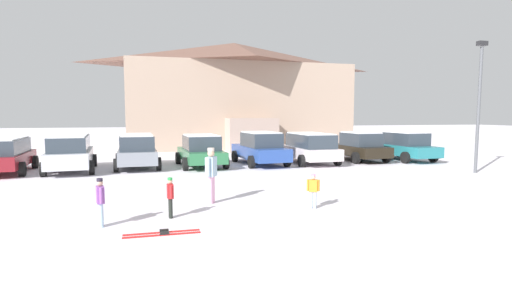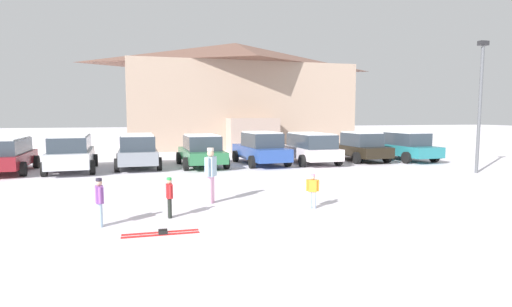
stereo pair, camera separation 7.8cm
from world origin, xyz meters
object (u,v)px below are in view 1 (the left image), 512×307
at_px(parked_green_coupe, 201,150).
at_px(pair_of_skis, 163,233).
at_px(parked_grey_wagon, 137,150).
at_px(skier_child_in_orange_jacket, 313,189).
at_px(skier_adult_in_blue_parka, 211,172).
at_px(skier_child_in_red_jacket, 170,195).
at_px(parked_silver_wagon, 70,152).
at_px(parked_teal_hatchback, 403,146).
at_px(parked_maroon_van, 3,154).
at_px(parked_blue_hatchback, 260,148).
at_px(ski_lodge, 235,94).
at_px(parked_white_suv, 310,147).
at_px(parked_black_sedan, 359,146).
at_px(skier_child_in_purple_jacket, 100,200).
at_px(lamp_post, 479,100).

height_order(parked_green_coupe, pair_of_skis, parked_green_coupe).
relative_size(parked_grey_wagon, skier_child_in_orange_jacket, 4.39).
bearing_deg(skier_adult_in_blue_parka, skier_child_in_red_jacket, -131.21).
height_order(skier_adult_in_blue_parka, pair_of_skis, skier_adult_in_blue_parka).
bearing_deg(parked_silver_wagon, parked_teal_hatchback, 0.51).
distance_m(parked_maroon_van, parked_blue_hatchback, 12.09).
height_order(ski_lodge, parked_grey_wagon, ski_lodge).
distance_m(parked_green_coupe, parked_blue_hatchback, 3.17).
xyz_separation_m(parked_blue_hatchback, parked_teal_hatchback, (8.61, -0.19, -0.03)).
bearing_deg(parked_maroon_van, parked_white_suv, -0.32).
distance_m(parked_maroon_van, parked_black_sedan, 18.03).
xyz_separation_m(parked_maroon_van, skier_adult_in_blue_parka, (8.22, -8.43, 0.07)).
xyz_separation_m(parked_maroon_van, parked_black_sedan, (18.02, 0.41, -0.04)).
height_order(skier_child_in_purple_jacket, skier_child_in_orange_jacket, skier_child_in_purple_jacket).
bearing_deg(parked_grey_wagon, pair_of_skis, -85.39).
bearing_deg(parked_black_sedan, skier_child_in_orange_jacket, -124.73).
distance_m(parked_grey_wagon, parked_black_sedan, 12.25).
height_order(ski_lodge, lamp_post, ski_lodge).
xyz_separation_m(parked_grey_wagon, parked_white_suv, (9.01, -0.49, -0.01)).
bearing_deg(ski_lodge, parked_silver_wagon, -128.03).
bearing_deg(skier_adult_in_blue_parka, parked_green_coupe, 85.38).
height_order(ski_lodge, skier_adult_in_blue_parka, ski_lodge).
relative_size(parked_blue_hatchback, skier_child_in_orange_jacket, 4.91).
bearing_deg(parked_blue_hatchback, parked_maroon_van, -178.71).
height_order(parked_maroon_van, skier_child_in_orange_jacket, parked_maroon_van).
height_order(parked_silver_wagon, parked_white_suv, parked_silver_wagon).
distance_m(parked_grey_wagon, lamp_post, 16.23).
distance_m(parked_blue_hatchback, skier_child_in_purple_jacket, 12.56).
height_order(parked_maroon_van, skier_adult_in_blue_parka, skier_adult_in_blue_parka).
relative_size(parked_maroon_van, skier_child_in_red_jacket, 4.30).
bearing_deg(parked_green_coupe, skier_adult_in_blue_parka, -94.62).
relative_size(parked_blue_hatchback, skier_child_in_purple_jacket, 4.17).
relative_size(parked_silver_wagon, skier_adult_in_blue_parka, 2.92).
bearing_deg(ski_lodge, parked_teal_hatchback, -61.26).
bearing_deg(parked_white_suv, skier_child_in_purple_jacket, -132.76).
relative_size(skier_child_in_purple_jacket, skier_adult_in_blue_parka, 0.70).
distance_m(parked_green_coupe, lamp_post, 13.28).
bearing_deg(parked_maroon_van, skier_child_in_purple_jacket, -62.69).
height_order(skier_child_in_purple_jacket, lamp_post, lamp_post).
height_order(parked_black_sedan, skier_child_in_purple_jacket, parked_black_sedan).
distance_m(parked_maroon_van, parked_white_suv, 14.79).
relative_size(parked_white_suv, skier_child_in_orange_jacket, 4.32).
height_order(skier_child_in_orange_jacket, lamp_post, lamp_post).
distance_m(parked_silver_wagon, parked_teal_hatchback, 17.89).
relative_size(parked_maroon_van, parked_blue_hatchback, 0.93).
distance_m(parked_blue_hatchback, parked_teal_hatchback, 8.61).
height_order(skier_child_in_purple_jacket, pair_of_skis, skier_child_in_purple_jacket).
relative_size(parked_maroon_van, parked_green_coupe, 0.99).
distance_m(ski_lodge, lamp_post, 20.09).
bearing_deg(ski_lodge, skier_child_in_red_jacket, -105.39).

